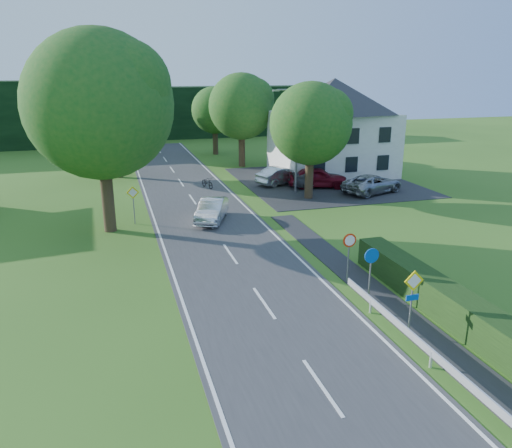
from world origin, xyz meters
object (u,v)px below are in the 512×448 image
object	(u,v)px
parked_car_silver_b	(372,184)
parked_car_red	(318,177)
streetlight	(295,136)
moving_car	(212,210)
parked_car_grey	(318,178)
motorcycle	(207,182)
parasol	(338,169)
parked_car_silver_a	(281,175)

from	to	relation	value
parked_car_silver_b	parked_car_red	bearing A→B (deg)	28.17
streetlight	parked_car_red	xyz separation A→B (m)	(2.51, 1.11, -3.61)
moving_car	parked_car_grey	bearing A→B (deg)	57.24
streetlight	motorcycle	bearing A→B (deg)	151.22
parked_car_grey	parasol	xyz separation A→B (m)	(2.65, 1.80, 0.29)
streetlight	parked_car_grey	distance (m)	4.78
parked_car_red	parasol	world-z (taller)	parasol
motorcycle	parked_car_silver_a	world-z (taller)	parked_car_silver_a
streetlight	moving_car	world-z (taller)	streetlight
parked_car_red	parked_car_silver_a	xyz separation A→B (m)	(-2.53, 1.99, -0.08)
streetlight	parked_car_grey	world-z (taller)	streetlight
motorcycle	parked_car_red	distance (m)	9.08
parked_car_red	parasol	xyz separation A→B (m)	(2.80, 2.11, 0.19)
parked_car_silver_a	parked_car_grey	xyz separation A→B (m)	(2.69, -1.69, -0.02)
streetlight	parked_car_silver_b	xyz separation A→B (m)	(5.86, -1.91, -3.70)
moving_car	parked_car_red	size ratio (longest dim) A/B	0.89
moving_car	parked_car_red	world-z (taller)	parked_car_red
moving_car	motorcycle	world-z (taller)	moving_car
parked_car_grey	streetlight	bearing A→B (deg)	113.88
streetlight	motorcycle	xyz separation A→B (m)	(-6.26, 3.44, -3.97)
parked_car_silver_b	parked_car_silver_a	bearing A→B (deg)	29.72
streetlight	moving_car	xyz separation A→B (m)	(-7.76, -5.78, -3.72)
motorcycle	parasol	world-z (taller)	parasol
motorcycle	parasol	xyz separation A→B (m)	(11.57, -0.22, 0.56)
motorcycle	parked_car_grey	xyz separation A→B (m)	(8.93, -2.03, 0.27)
parked_car_silver_b	parked_car_grey	bearing A→B (deg)	24.03
motorcycle	parasol	bearing A→B (deg)	-19.47
parked_car_silver_b	streetlight	bearing A→B (deg)	52.11
moving_car	parked_car_grey	world-z (taller)	parked_car_grey
parked_car_silver_b	moving_car	bearing A→B (deg)	86.02
parked_car_grey	parked_car_silver_b	distance (m)	4.61
parked_car_grey	parked_car_silver_b	bearing A→B (deg)	-140.18
parked_car_grey	parked_car_silver_b	size ratio (longest dim) A/B	0.95
parked_car_grey	parked_car_silver_b	world-z (taller)	parked_car_silver_b
streetlight	moving_car	bearing A→B (deg)	-143.32
parasol	parked_car_red	bearing A→B (deg)	-143.10
moving_car	streetlight	bearing A→B (deg)	59.31
parked_car_red	parked_car_grey	distance (m)	0.36
motorcycle	parked_car_grey	world-z (taller)	parked_car_grey
parked_car_red	parked_car_grey	bearing A→B (deg)	-9.21
streetlight	parked_car_silver_a	xyz separation A→B (m)	(-0.02, 3.10, -3.69)
parked_car_silver_a	parked_car_silver_b	xyz separation A→B (m)	(5.88, -5.01, -0.01)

